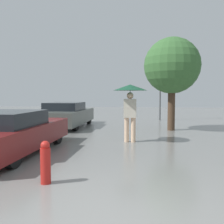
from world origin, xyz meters
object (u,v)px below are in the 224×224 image
Objects in this scene: tree at (172,66)px; street_lamp at (160,63)px; parked_car_nearest at (10,133)px; fire_hydrant at (46,162)px; pedestrian at (130,96)px; parked_car_farthest at (66,115)px.

street_lamp is at bearing 92.71° from tree.
parked_car_nearest is 0.93× the size of street_lamp.
tree is 8.21m from fire_hydrant.
street_lamp is (1.48, 7.62, 2.00)m from pedestrian.
parked_car_nearest is 2.88m from fire_hydrant.
street_lamp reaches higher than parked_car_farthest.
tree reaches higher than pedestrian.
street_lamp is (4.66, 9.62, 3.00)m from parked_car_nearest.
fire_hydrant is (-1.29, -4.16, -1.18)m from pedestrian.
parked_car_farthest is at bearing 92.32° from parked_car_nearest.
parked_car_farthest is (-0.23, 5.74, 0.04)m from parked_car_nearest.
street_lamp is at bearing 64.16° from parked_car_nearest.
parked_car_nearest is at bearing 131.18° from fire_hydrant.
pedestrian reaches higher than parked_car_nearest.
tree is (5.10, -0.67, 2.28)m from parked_car_farthest.
tree is at bearing -87.29° from street_lamp.
pedestrian is at bearing -47.64° from parked_car_farthest.
parked_car_nearest is 5.75m from parked_car_farthest.
tree is 0.85× the size of street_lamp.
street_lamp is (4.89, 3.87, 2.97)m from parked_car_farthest.
pedestrian is 0.40× the size of street_lamp.
street_lamp is at bearing 38.38° from parked_car_farthest.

